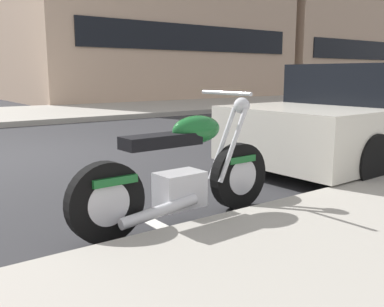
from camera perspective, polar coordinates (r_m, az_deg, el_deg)
name	(u,v)px	position (r m, az deg, el deg)	size (l,w,h in m)	color
ground_plane	(28,157)	(7.09, -20.75, -0.47)	(260.00, 260.00, 0.00)	#28282B
sidewalk_far_curb	(267,101)	(19.22, 9.85, 6.74)	(120.00, 5.00, 0.14)	gray
parking_stall_stripe	(140,216)	(3.97, -6.84, -8.07)	(0.12, 2.20, 0.01)	silver
parked_motorcycle	(182,174)	(3.66, -1.31, -2.75)	(2.01, 0.62, 1.11)	black
parked_car_near_corner	(374,116)	(6.88, 22.70, 4.50)	(4.66, 2.00, 1.39)	beige
townhouse_corner_block	(299,1)	(31.74, 13.82, 18.80)	(10.11, 9.59, 12.06)	tan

